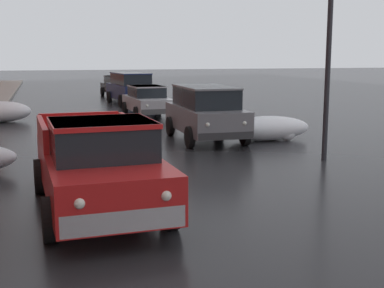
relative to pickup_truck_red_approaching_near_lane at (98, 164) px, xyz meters
name	(u,v)px	position (x,y,z in m)	size (l,w,h in m)	color
snow_bank_mid_block_left	(0,112)	(-2.68, 14.12, -0.45)	(2.55, 1.35, 0.89)	white
snow_bank_near_corner_right	(266,129)	(6.27, 6.53, -0.49)	(3.10, 1.21, 0.82)	white
pickup_truck_red_approaching_near_lane	(98,164)	(0.00, 0.00, 0.00)	(2.32, 5.18, 1.76)	red
suv_grey_parked_kerbside_close	(205,111)	(4.31, 7.15, 0.11)	(2.03, 4.30, 1.82)	slate
sedan_silver_parked_kerbside_mid	(147,100)	(3.80, 14.54, -0.13)	(1.99, 4.04, 1.42)	#B7B7BC
suv_darkblue_parked_far_down_block	(131,87)	(4.05, 20.77, 0.11)	(2.43, 4.92, 1.82)	navy
sedan_black_queued_behind_truck	(118,86)	(4.10, 26.42, -0.13)	(2.15, 3.98, 1.42)	black
street_lamp_post	(330,29)	(6.42, 3.02, 2.64)	(0.44, 0.24, 6.32)	#28282D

